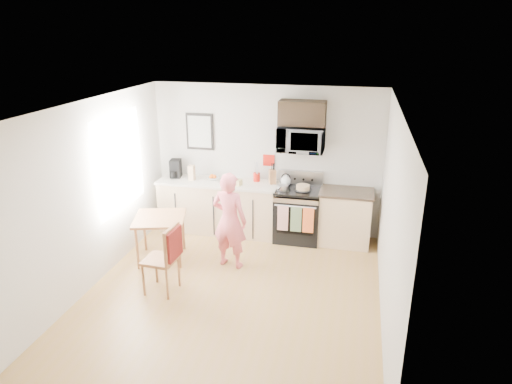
% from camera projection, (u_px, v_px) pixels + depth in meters
% --- Properties ---
extents(floor, '(4.60, 4.60, 0.00)m').
position_uv_depth(floor, '(232.00, 294.00, 6.33)').
color(floor, '#A0793E').
rests_on(floor, ground).
extents(back_wall, '(4.00, 0.04, 2.60)m').
position_uv_depth(back_wall, '(266.00, 160.00, 7.99)').
color(back_wall, beige).
rests_on(back_wall, floor).
extents(front_wall, '(4.00, 0.04, 2.60)m').
position_uv_depth(front_wall, '(154.00, 308.00, 3.78)').
color(front_wall, beige).
rests_on(front_wall, floor).
extents(left_wall, '(0.04, 4.60, 2.60)m').
position_uv_depth(left_wall, '(91.00, 195.00, 6.30)').
color(left_wall, beige).
rests_on(left_wall, floor).
extents(right_wall, '(0.04, 4.60, 2.60)m').
position_uv_depth(right_wall, '(390.00, 221.00, 5.46)').
color(right_wall, beige).
rests_on(right_wall, floor).
extents(ceiling, '(4.00, 4.60, 0.04)m').
position_uv_depth(ceiling, '(228.00, 107.00, 5.44)').
color(ceiling, white).
rests_on(ceiling, back_wall).
extents(window, '(0.06, 1.40, 1.50)m').
position_uv_depth(window, '(120.00, 163.00, 6.94)').
color(window, white).
rests_on(window, left_wall).
extents(cabinet_left, '(2.10, 0.60, 0.90)m').
position_uv_depth(cabinet_left, '(219.00, 207.00, 8.17)').
color(cabinet_left, beige).
rests_on(cabinet_left, floor).
extents(countertop_left, '(2.14, 0.64, 0.04)m').
position_uv_depth(countertop_left, '(218.00, 183.00, 8.01)').
color(countertop_left, beige).
rests_on(countertop_left, cabinet_left).
extents(cabinet_right, '(0.84, 0.60, 0.90)m').
position_uv_depth(cabinet_right, '(345.00, 218.00, 7.71)').
color(cabinet_right, beige).
rests_on(cabinet_right, floor).
extents(countertop_right, '(0.88, 0.64, 0.04)m').
position_uv_depth(countertop_right, '(347.00, 192.00, 7.55)').
color(countertop_right, black).
rests_on(countertop_right, cabinet_right).
extents(range, '(0.76, 0.70, 1.16)m').
position_uv_depth(range, '(298.00, 215.00, 7.86)').
color(range, black).
rests_on(range, floor).
extents(microwave, '(0.76, 0.51, 0.42)m').
position_uv_depth(microwave, '(301.00, 139.00, 7.50)').
color(microwave, '#A5A6AA').
rests_on(microwave, back_wall).
extents(upper_cabinet, '(0.76, 0.35, 0.40)m').
position_uv_depth(upper_cabinet, '(302.00, 113.00, 7.40)').
color(upper_cabinet, black).
rests_on(upper_cabinet, back_wall).
extents(wall_art, '(0.50, 0.04, 0.65)m').
position_uv_depth(wall_art, '(200.00, 132.00, 8.07)').
color(wall_art, black).
rests_on(wall_art, back_wall).
extents(wall_trivet, '(0.20, 0.02, 0.20)m').
position_uv_depth(wall_trivet, '(269.00, 160.00, 7.97)').
color(wall_trivet, '#B2190F').
rests_on(wall_trivet, back_wall).
extents(person, '(0.61, 0.46, 1.51)m').
position_uv_depth(person, '(230.00, 220.00, 6.86)').
color(person, '#D93B54').
rests_on(person, floor).
extents(dining_table, '(0.82, 0.82, 0.72)m').
position_uv_depth(dining_table, '(160.00, 222.00, 7.09)').
color(dining_table, brown).
rests_on(dining_table, floor).
extents(chair, '(0.49, 0.45, 1.00)m').
position_uv_depth(chair, '(169.00, 251.00, 6.16)').
color(chair, brown).
rests_on(chair, floor).
extents(knife_block, '(0.16, 0.18, 0.24)m').
position_uv_depth(knife_block, '(272.00, 177.00, 7.87)').
color(knife_block, brown).
rests_on(knife_block, countertop_left).
extents(utensil_crock, '(0.12, 0.12, 0.36)m').
position_uv_depth(utensil_crock, '(257.00, 173.00, 7.98)').
color(utensil_crock, '#B2190F').
rests_on(utensil_crock, countertop_left).
extents(fruit_bowl, '(0.22, 0.22, 0.09)m').
position_uv_depth(fruit_bowl, '(214.00, 178.00, 8.09)').
color(fruit_bowl, silver).
rests_on(fruit_bowl, countertop_left).
extents(milk_carton, '(0.11, 0.11, 0.27)m').
position_uv_depth(milk_carton, '(192.00, 173.00, 8.04)').
color(milk_carton, tan).
rests_on(milk_carton, countertop_left).
extents(coffee_maker, '(0.21, 0.28, 0.32)m').
position_uv_depth(coffee_maker, '(175.00, 169.00, 8.19)').
color(coffee_maker, black).
rests_on(coffee_maker, countertop_left).
extents(bread_bag, '(0.30, 0.19, 0.10)m').
position_uv_depth(bread_bag, '(234.00, 182.00, 7.83)').
color(bread_bag, tan).
rests_on(bread_bag, countertop_left).
extents(cake, '(0.27, 0.27, 0.09)m').
position_uv_depth(cake, '(303.00, 188.00, 7.61)').
color(cake, black).
rests_on(cake, range).
extents(kettle, '(0.18, 0.18, 0.23)m').
position_uv_depth(kettle, '(286.00, 181.00, 7.80)').
color(kettle, silver).
rests_on(kettle, range).
extents(pot, '(0.19, 0.32, 0.10)m').
position_uv_depth(pot, '(283.00, 188.00, 7.59)').
color(pot, '#A5A6AA').
rests_on(pot, range).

